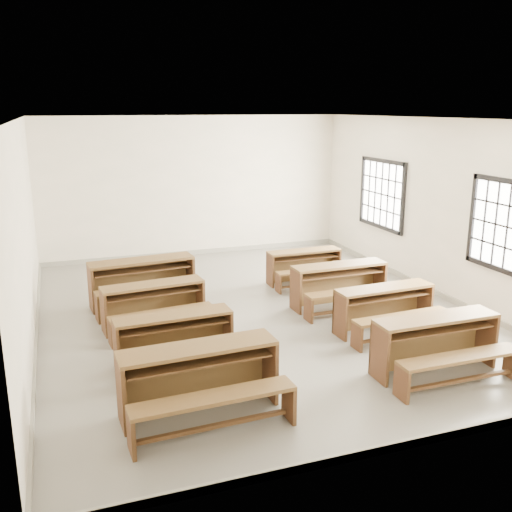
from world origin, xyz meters
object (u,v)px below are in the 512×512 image
object	(u,v)px
desk_set_1	(175,336)
desk_set_3	(143,279)
desk_set_4	(437,341)
desk_set_0	(200,376)
desk_set_5	(386,306)
desk_set_7	(305,264)
desk_set_6	(340,282)
desk_set_2	(154,303)

from	to	relation	value
desk_set_1	desk_set_3	size ratio (longest dim) A/B	0.85
desk_set_4	desk_set_3	bearing A→B (deg)	129.01
desk_set_0	desk_set_1	distance (m)	1.35
desk_set_4	desk_set_5	bearing A→B (deg)	84.68
desk_set_1	desk_set_5	world-z (taller)	desk_set_5
desk_set_5	desk_set_7	world-z (taller)	desk_set_5
desk_set_0	desk_set_6	bearing A→B (deg)	37.85
desk_set_5	desk_set_7	distance (m)	2.72
desk_set_1	desk_set_6	world-z (taller)	desk_set_6
desk_set_2	desk_set_7	world-z (taller)	desk_set_2
desk_set_3	desk_set_7	distance (m)	3.20
desk_set_0	desk_set_2	bearing A→B (deg)	88.33
desk_set_0	desk_set_6	xyz separation A→B (m)	(3.16, 2.69, -0.03)
desk_set_5	desk_set_0	bearing A→B (deg)	-158.96
desk_set_4	desk_set_7	distance (m)	4.18
desk_set_0	desk_set_5	world-z (taller)	desk_set_0
desk_set_3	desk_set_6	bearing A→B (deg)	-26.33
desk_set_5	desk_set_6	world-z (taller)	desk_set_6
desk_set_1	desk_set_3	distance (m)	2.58
desk_set_2	desk_set_3	xyz separation A→B (m)	(0.00, 1.14, 0.06)
desk_set_2	desk_set_6	world-z (taller)	desk_set_6
desk_set_0	desk_set_7	bearing A→B (deg)	50.29
desk_set_6	desk_set_1	bearing A→B (deg)	-157.92
desk_set_1	desk_set_7	size ratio (longest dim) A/B	1.09
desk_set_0	desk_set_6	distance (m)	4.15
desk_set_2	desk_set_4	distance (m)	4.25
desk_set_1	desk_set_3	world-z (taller)	desk_set_3
desk_set_0	desk_set_3	distance (m)	3.93
desk_set_1	desk_set_3	xyz separation A→B (m)	(-0.03, 2.58, 0.06)
desk_set_2	desk_set_7	distance (m)	3.48
desk_set_3	desk_set_7	xyz separation A→B (m)	(3.19, 0.23, -0.09)
desk_set_2	desk_set_4	size ratio (longest dim) A/B	0.98
desk_set_2	desk_set_7	xyz separation A→B (m)	(3.20, 1.37, -0.03)
desk_set_5	desk_set_6	bearing A→B (deg)	93.10
desk_set_6	desk_set_7	xyz separation A→B (m)	(-0.01, 1.47, -0.06)
desk_set_0	desk_set_7	size ratio (longest dim) A/B	1.24
desk_set_2	desk_set_4	bearing A→B (deg)	-46.78
desk_set_5	desk_set_7	size ratio (longest dim) A/B	1.10
desk_set_6	desk_set_7	distance (m)	1.47
desk_set_3	desk_set_1	bearing A→B (deg)	-94.63
desk_set_0	desk_set_4	world-z (taller)	desk_set_0
desk_set_2	desk_set_7	bearing A→B (deg)	17.79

